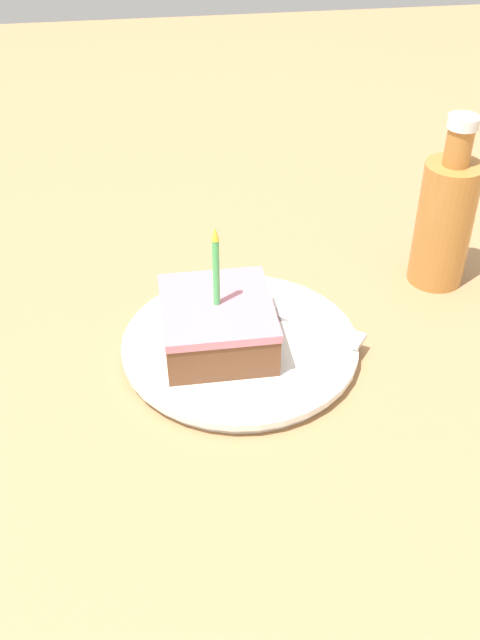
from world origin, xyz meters
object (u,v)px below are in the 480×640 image
(plate, at_px, (240,346))
(fork, at_px, (289,318))
(bottle, at_px, (445,219))
(cake_slice, at_px, (217,323))

(plate, xyz_separation_m, fork, (0.05, 0.02, 0.01))
(bottle, bearing_deg, plate, -157.31)
(fork, height_order, bottle, bottle)
(plate, distance_m, bottle, 0.27)
(cake_slice, relative_size, fork, 0.83)
(bottle, bearing_deg, cake_slice, -158.55)
(bottle, bearing_deg, fork, -157.79)
(cake_slice, bearing_deg, fork, 19.57)
(plate, bearing_deg, fork, 24.27)
(plate, height_order, cake_slice, cake_slice)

